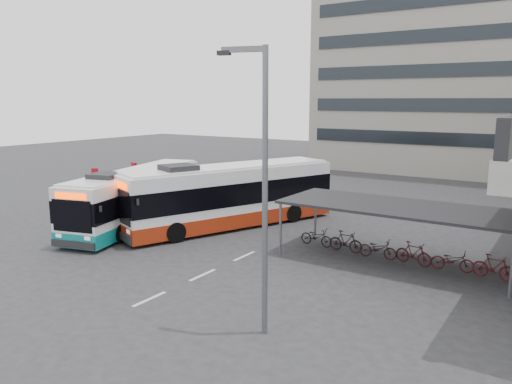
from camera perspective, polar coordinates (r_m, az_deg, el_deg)
The scene contains 10 objects.
ground at distance 24.48m, azimuth -6.20°, elevation -6.32°, with size 120.00×120.00×0.00m, color #28282B.
bike_shelter at distance 22.72m, azimuth 15.61°, elevation -4.21°, with size 10.00×4.00×2.54m.
office_block at distance 55.04m, azimuth 24.65°, elevation 15.25°, with size 30.00×15.00×25.00m, color gray.
road_markings at distance 20.77m, azimuth -6.12°, elevation -9.41°, with size 0.15×7.60×0.01m.
bus_main at distance 28.01m, azimuth -2.99°, elevation -0.47°, with size 7.23×12.73×3.73m.
bus_teal at distance 29.22m, azimuth -13.44°, elevation -0.63°, with size 5.40×11.64×3.37m.
pedestrian at distance 27.02m, azimuth -9.26°, elevation -3.14°, with size 0.55×0.36×1.50m, color black.
lamp_post at distance 14.49m, azimuth 0.62°, elevation 1.85°, with size 1.47×0.58×8.56m.
sign_totem_mid at distance 37.25m, azimuth -17.88°, elevation 0.92°, with size 0.48×0.29×2.29m.
sign_totem_north at distance 36.87m, azimuth -13.71°, elevation 1.32°, with size 0.57×0.29×2.65m.
Camera 1 is at (14.98, -18.03, 7.05)m, focal length 35.00 mm.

